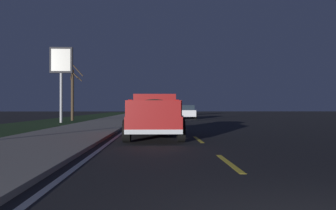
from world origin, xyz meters
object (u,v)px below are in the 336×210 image
sedan_white (186,112)px  sedan_tan (156,112)px  pickup_truck (155,115)px  bare_tree_far (73,93)px  gas_price_sign (61,66)px

sedan_white → sedan_tan: bearing=138.7°
pickup_truck → sedan_white: bearing=-9.0°
sedan_tan → bare_tree_far: size_ratio=0.80×
sedan_white → bare_tree_far: 12.72m
sedan_tan → bare_tree_far: bare_tree_far is taller
sedan_white → bare_tree_far: size_ratio=0.81×
sedan_tan → gas_price_sign: 10.18m
sedan_tan → gas_price_sign: (-4.88, 7.99, 3.99)m
gas_price_sign → pickup_truck: bearing=-149.1°
pickup_truck → sedan_tan: size_ratio=1.23×
sedan_tan → sedan_white: same height
pickup_truck → bare_tree_far: bearing=25.0°
sedan_white → bare_tree_far: (-5.01, 11.53, 1.93)m
pickup_truck → sedan_tan: bearing=-0.0°
bare_tree_far → sedan_tan: bearing=-82.8°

